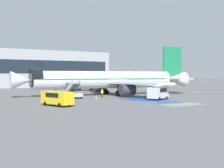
{
  "coord_description": "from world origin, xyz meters",
  "views": [
    {
      "loc": [
        -33.52,
        -59.25,
        4.61
      ],
      "look_at": [
        1.05,
        -3.3,
        2.65
      ],
      "focal_mm": 50.0,
      "sensor_mm": 36.0,
      "label": 1
    }
  ],
  "objects_px": {
    "boarding_stairs_forward": "(74,93)",
    "service_van_2": "(155,90)",
    "service_van_0": "(57,97)",
    "ground_crew_1": "(129,91)",
    "traffic_cone_0": "(68,100)",
    "airliner": "(108,80)",
    "fuel_tanker": "(90,84)",
    "ground_crew_0": "(102,93)",
    "baggage_cart": "(163,94)",
    "service_van_1": "(158,92)",
    "traffic_cone_1": "(96,98)"
  },
  "relations": [
    {
      "from": "boarding_stairs_forward",
      "to": "service_van_0",
      "type": "distance_m",
      "value": 15.72
    },
    {
      "from": "traffic_cone_0",
      "to": "baggage_cart",
      "type": "bearing_deg",
      "value": 11.55
    },
    {
      "from": "boarding_stairs_forward",
      "to": "ground_crew_1",
      "type": "xyz_separation_m",
      "value": [
        12.34,
        -1.36,
        0.1
      ]
    },
    {
      "from": "service_van_1",
      "to": "traffic_cone_1",
      "type": "distance_m",
      "value": 11.58
    },
    {
      "from": "service_van_0",
      "to": "ground_crew_1",
      "type": "bearing_deg",
      "value": -166.2
    },
    {
      "from": "boarding_stairs_forward",
      "to": "service_van_2",
      "type": "xyz_separation_m",
      "value": [
        16.18,
        -5.34,
        0.42
      ]
    },
    {
      "from": "service_van_0",
      "to": "service_van_1",
      "type": "xyz_separation_m",
      "value": [
        20.31,
        1.24,
        0.09
      ]
    },
    {
      "from": "fuel_tanker",
      "to": "baggage_cart",
      "type": "relative_size",
      "value": 3.26
    },
    {
      "from": "boarding_stairs_forward",
      "to": "ground_crew_0",
      "type": "xyz_separation_m",
      "value": [
        5.45,
        -1.84,
        0.06
      ]
    },
    {
      "from": "baggage_cart",
      "to": "traffic_cone_1",
      "type": "xyz_separation_m",
      "value": [
        -19.66,
        -3.62,
        0.09
      ]
    },
    {
      "from": "traffic_cone_0",
      "to": "airliner",
      "type": "bearing_deg",
      "value": 35.77
    },
    {
      "from": "ground_crew_1",
      "to": "traffic_cone_1",
      "type": "height_order",
      "value": "ground_crew_1"
    },
    {
      "from": "traffic_cone_0",
      "to": "traffic_cone_1",
      "type": "xyz_separation_m",
      "value": [
        6.46,
        1.72,
        0.06
      ]
    },
    {
      "from": "airliner",
      "to": "ground_crew_0",
      "type": "height_order",
      "value": "airliner"
    },
    {
      "from": "boarding_stairs_forward",
      "to": "ground_crew_1",
      "type": "distance_m",
      "value": 12.41
    },
    {
      "from": "baggage_cart",
      "to": "ground_crew_0",
      "type": "xyz_separation_m",
      "value": [
        -16.44,
        -0.26,
        0.77
      ]
    },
    {
      "from": "baggage_cart",
      "to": "ground_crew_1",
      "type": "height_order",
      "value": "ground_crew_1"
    },
    {
      "from": "ground_crew_0",
      "to": "ground_crew_1",
      "type": "height_order",
      "value": "ground_crew_1"
    },
    {
      "from": "boarding_stairs_forward",
      "to": "traffic_cone_1",
      "type": "height_order",
      "value": "boarding_stairs_forward"
    },
    {
      "from": "airliner",
      "to": "service_van_1",
      "type": "xyz_separation_m",
      "value": [
        1.63,
        -15.21,
        -2.09
      ]
    },
    {
      "from": "fuel_tanker",
      "to": "ground_crew_0",
      "type": "relative_size",
      "value": 5.51
    },
    {
      "from": "airliner",
      "to": "ground_crew_0",
      "type": "distance_m",
      "value": 7.32
    },
    {
      "from": "fuel_tanker",
      "to": "ground_crew_1",
      "type": "xyz_separation_m",
      "value": [
        -4.41,
        -26.34,
        -0.76
      ]
    },
    {
      "from": "airliner",
      "to": "ground_crew_1",
      "type": "relative_size",
      "value": 23.0
    },
    {
      "from": "airliner",
      "to": "baggage_cart",
      "type": "xyz_separation_m",
      "value": [
        11.88,
        -4.92,
        -3.22
      ]
    },
    {
      "from": "fuel_tanker",
      "to": "ground_crew_1",
      "type": "relative_size",
      "value": 5.31
    },
    {
      "from": "service_van_2",
      "to": "ground_crew_0",
      "type": "bearing_deg",
      "value": 8.84
    },
    {
      "from": "airliner",
      "to": "fuel_tanker",
      "type": "height_order",
      "value": "airliner"
    },
    {
      "from": "boarding_stairs_forward",
      "to": "baggage_cart",
      "type": "relative_size",
      "value": 1.81
    },
    {
      "from": "service_van_1",
      "to": "ground_crew_0",
      "type": "height_order",
      "value": "service_van_1"
    },
    {
      "from": "boarding_stairs_forward",
      "to": "service_van_0",
      "type": "relative_size",
      "value": 0.92
    },
    {
      "from": "service_van_1",
      "to": "fuel_tanker",
      "type": "bearing_deg",
      "value": -31.52
    },
    {
      "from": "service_van_0",
      "to": "baggage_cart",
      "type": "bearing_deg",
      "value": -174.75
    },
    {
      "from": "boarding_stairs_forward",
      "to": "fuel_tanker",
      "type": "relative_size",
      "value": 0.55
    },
    {
      "from": "airliner",
      "to": "ground_crew_0",
      "type": "xyz_separation_m",
      "value": [
        -4.55,
        -5.18,
        -2.45
      ]
    },
    {
      "from": "airliner",
      "to": "service_van_1",
      "type": "height_order",
      "value": "airliner"
    },
    {
      "from": "boarding_stairs_forward",
      "to": "ground_crew_0",
      "type": "bearing_deg",
      "value": -12.17
    },
    {
      "from": "fuel_tanker",
      "to": "traffic_cone_0",
      "type": "distance_m",
      "value": 38.21
    },
    {
      "from": "service_van_1",
      "to": "ground_crew_0",
      "type": "xyz_separation_m",
      "value": [
        -6.19,
        10.03,
        -0.37
      ]
    },
    {
      "from": "traffic_cone_0",
      "to": "fuel_tanker",
      "type": "bearing_deg",
      "value": 56.67
    },
    {
      "from": "service_van_0",
      "to": "ground_crew_0",
      "type": "distance_m",
      "value": 18.07
    },
    {
      "from": "service_van_1",
      "to": "ground_crew_0",
      "type": "distance_m",
      "value": 11.79
    },
    {
      "from": "boarding_stairs_forward",
      "to": "service_van_1",
      "type": "relative_size",
      "value": 1.0
    },
    {
      "from": "boarding_stairs_forward",
      "to": "service_van_0",
      "type": "bearing_deg",
      "value": -117.02
    },
    {
      "from": "fuel_tanker",
      "to": "service_van_2",
      "type": "distance_m",
      "value": 30.33
    },
    {
      "from": "service_van_2",
      "to": "traffic_cone_1",
      "type": "bearing_deg",
      "value": 26.33
    },
    {
      "from": "ground_crew_0",
      "to": "boarding_stairs_forward",
      "type": "bearing_deg",
      "value": 20.77
    },
    {
      "from": "ground_crew_1",
      "to": "boarding_stairs_forward",
      "type": "bearing_deg",
      "value": 118.31
    },
    {
      "from": "fuel_tanker",
      "to": "ground_crew_0",
      "type": "distance_m",
      "value": 29.12
    },
    {
      "from": "airliner",
      "to": "boarding_stairs_forward",
      "type": "bearing_deg",
      "value": 114.94
    }
  ]
}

